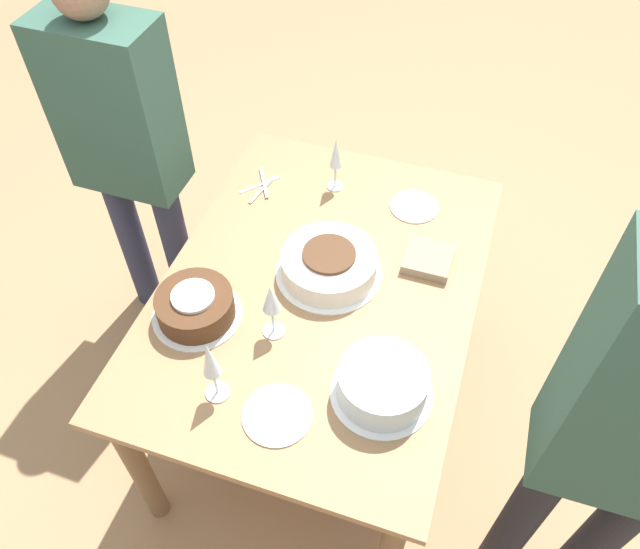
% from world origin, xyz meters
% --- Properties ---
extents(ground_plane, '(12.00, 12.00, 0.00)m').
position_xyz_m(ground_plane, '(0.00, 0.00, 0.00)').
color(ground_plane, '#A87F56').
extents(dining_table, '(1.37, 0.99, 0.77)m').
position_xyz_m(dining_table, '(0.00, 0.00, 0.65)').
color(dining_table, '#9E754C').
rests_on(dining_table, ground_plane).
extents(cake_center_white, '(0.35, 0.35, 0.10)m').
position_xyz_m(cake_center_white, '(-0.06, 0.01, 0.81)').
color(cake_center_white, white).
rests_on(cake_center_white, dining_table).
extents(cake_front_chocolate, '(0.28, 0.28, 0.10)m').
position_xyz_m(cake_front_chocolate, '(0.24, -0.32, 0.81)').
color(cake_front_chocolate, white).
rests_on(cake_front_chocolate, dining_table).
extents(cake_back_decorated, '(0.29, 0.29, 0.11)m').
position_xyz_m(cake_back_decorated, '(0.33, 0.29, 0.82)').
color(cake_back_decorated, white).
rests_on(cake_back_decorated, dining_table).
extents(wine_glass_near, '(0.07, 0.07, 0.24)m').
position_xyz_m(wine_glass_near, '(0.47, -0.15, 0.93)').
color(wine_glass_near, silver).
rests_on(wine_glass_near, dining_table).
extents(wine_glass_far, '(0.07, 0.07, 0.21)m').
position_xyz_m(wine_glass_far, '(0.22, -0.08, 0.91)').
color(wine_glass_far, silver).
rests_on(wine_glass_far, dining_table).
extents(wine_glass_extra, '(0.06, 0.06, 0.22)m').
position_xyz_m(wine_glass_extra, '(-0.47, -0.10, 0.91)').
color(wine_glass_extra, silver).
rests_on(wine_glass_extra, dining_table).
extents(dessert_plate_left, '(0.18, 0.18, 0.01)m').
position_xyz_m(dessert_plate_left, '(-0.45, 0.21, 0.77)').
color(dessert_plate_left, white).
rests_on(dessert_plate_left, dining_table).
extents(dessert_plate_right, '(0.20, 0.20, 0.01)m').
position_xyz_m(dessert_plate_right, '(0.48, 0.04, 0.77)').
color(dessert_plate_right, white).
rests_on(dessert_plate_right, dining_table).
extents(fork_pile, '(0.20, 0.12, 0.01)m').
position_xyz_m(fork_pile, '(-0.38, -0.36, 0.77)').
color(fork_pile, silver).
rests_on(fork_pile, dining_table).
extents(napkin_stack, '(0.15, 0.15, 0.03)m').
position_xyz_m(napkin_stack, '(-0.20, 0.31, 0.78)').
color(napkin_stack, gray).
rests_on(napkin_stack, dining_table).
extents(person_cutting, '(0.22, 0.40, 1.57)m').
position_xyz_m(person_cutting, '(-0.28, -0.83, 0.94)').
color(person_cutting, '#2D334C').
rests_on(person_cutting, ground_plane).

